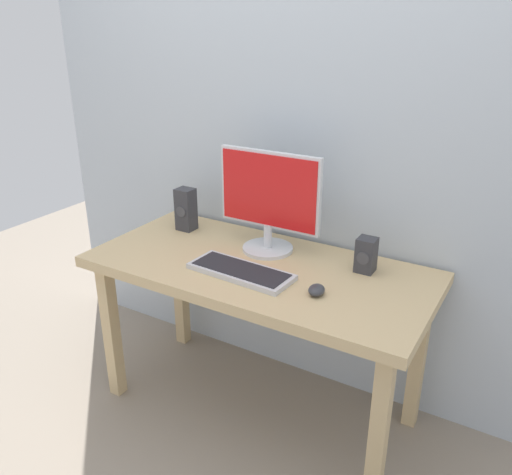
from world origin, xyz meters
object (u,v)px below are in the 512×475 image
desk (258,283)px  speaker_right (366,255)px  monitor (269,200)px  speaker_left (186,209)px  mouse (317,290)px  keyboard_primary (241,271)px

desk → speaker_right: speaker_right is taller
desk → speaker_right: size_ratio=10.02×
monitor → speaker_right: 0.47m
speaker_right → speaker_left: speaker_left is taller
desk → mouse: 0.35m
keyboard_primary → speaker_right: speaker_right is taller
desk → keyboard_primary: 0.15m
speaker_right → keyboard_primary: bearing=-146.3°
desk → mouse: mouse is taller
desk → keyboard_primary: bearing=-98.6°
monitor → mouse: monitor is taller
monitor → mouse: size_ratio=5.83×
speaker_right → speaker_left: 0.90m
mouse → speaker_left: bearing=150.2°
mouse → speaker_right: 0.30m
monitor → speaker_left: (-0.46, 0.01, -0.13)m
speaker_right → speaker_left: (-0.90, -0.00, 0.03)m
monitor → speaker_right: (0.44, 0.01, -0.16)m
mouse → speaker_right: size_ratio=0.56×
speaker_left → speaker_right: bearing=0.2°
desk → speaker_left: 0.56m
desk → mouse: bearing=-19.3°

